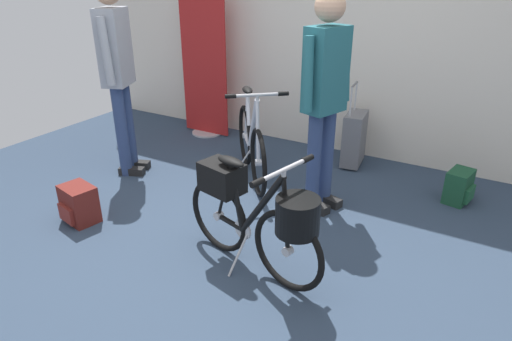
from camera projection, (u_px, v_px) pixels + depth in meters
name	position (u px, v px, depth m)	size (l,w,h in m)	color
ground_plane	(223.00, 254.00, 3.14)	(6.48, 6.48, 0.00)	#2D3D51
back_wall	(352.00, 2.00, 4.32)	(6.48, 0.10, 3.05)	silver
floor_banner_stand	(204.00, 73.00, 5.10)	(0.60, 0.36, 1.63)	#B7B7BC
folding_bike_foreground	(256.00, 213.00, 2.80)	(1.14, 0.52, 0.82)	black
display_bike_left	(251.00, 144.00, 4.14)	(0.88, 1.00, 0.90)	black
visitor_near_wall	(117.00, 66.00, 3.98)	(0.36, 0.49, 1.78)	navy
visitor_browsing	(325.00, 92.00, 3.38)	(0.35, 0.51, 1.70)	navy
rolling_suitcase	(354.00, 138.00, 4.44)	(0.22, 0.38, 0.83)	slate
backpack_on_floor	(79.00, 204.00, 3.49)	(0.31, 0.28, 0.30)	maroon
handbag_on_floor	(459.00, 187.00, 3.78)	(0.24, 0.28, 0.28)	#19472D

